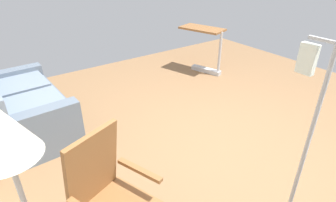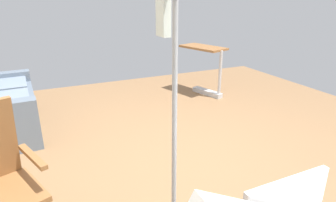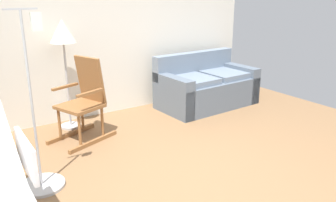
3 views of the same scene
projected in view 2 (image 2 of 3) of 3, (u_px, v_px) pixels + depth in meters
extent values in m
plane|color=olive|center=(192.00, 159.00, 3.12)|extent=(6.64, 6.64, 0.00)
cube|color=silver|center=(285.00, 201.00, 1.54)|extent=(0.04, 0.56, 0.28)
cube|color=slate|center=(1.00, 114.00, 3.73)|extent=(1.64, 0.92, 0.45)
cube|color=slate|center=(1.00, 86.00, 3.97)|extent=(0.70, 0.68, 0.10)
cube|color=slate|center=(1.00, 93.00, 4.30)|extent=(0.22, 0.86, 0.60)
cylinder|color=brown|center=(25.00, 197.00, 2.15)|extent=(0.04, 0.04, 0.40)
cube|color=brown|center=(0.00, 199.00, 1.83)|extent=(0.60, 0.61, 0.04)
cube|color=brown|center=(32.00, 156.00, 1.89)|extent=(0.38, 0.17, 0.03)
cube|color=#B2B5BA|center=(207.00, 92.00, 5.15)|extent=(0.61, 0.29, 0.08)
cylinder|color=black|center=(219.00, 96.00, 4.97)|extent=(0.07, 0.07, 0.06)
cylinder|color=black|center=(196.00, 89.00, 5.34)|extent=(0.07, 0.07, 0.06)
cylinder|color=#B2B5BA|center=(220.00, 73.00, 4.83)|extent=(0.05, 0.05, 0.74)
cube|color=brown|center=(203.00, 47.00, 4.98)|extent=(0.88, 0.62, 0.04)
cylinder|color=#B2B5BA|center=(174.00, 171.00, 1.41)|extent=(0.02, 0.02, 1.65)
cube|color=white|center=(163.00, 18.00, 1.27)|extent=(0.09, 0.04, 0.16)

